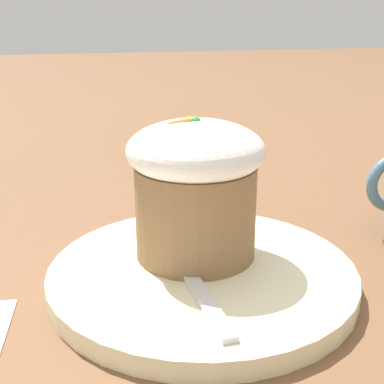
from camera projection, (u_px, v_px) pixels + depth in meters
name	position (u px, v px, depth m)	size (l,w,h in m)	color
ground_plane	(202.00, 284.00, 0.38)	(4.00, 4.00, 0.00)	brown
dessert_plate	(202.00, 275.00, 0.38)	(0.22, 0.22, 0.01)	beige
carrot_cake	(192.00, 185.00, 0.38)	(0.10, 0.10, 0.10)	olive
spoon	(181.00, 261.00, 0.38)	(0.04, 0.14, 0.01)	silver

